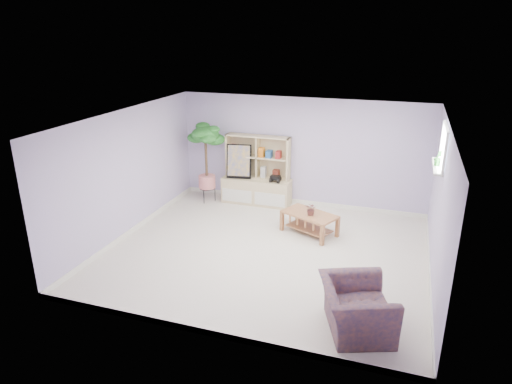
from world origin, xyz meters
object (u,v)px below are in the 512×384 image
(coffee_table, at_px, (309,223))
(armchair, at_px, (356,305))
(floor_tree, at_px, (206,163))
(storage_unit, at_px, (257,170))

(coffee_table, bearing_deg, armchair, -41.33)
(armchair, bearing_deg, floor_tree, 25.16)
(storage_unit, relative_size, floor_tree, 0.86)
(floor_tree, bearing_deg, coffee_table, -20.79)
(coffee_table, distance_m, armchair, 3.01)
(storage_unit, xyz_separation_m, armchair, (2.71, -3.99, -0.40))
(floor_tree, xyz_separation_m, armchair, (3.81, -3.73, -0.53))
(coffee_table, bearing_deg, storage_unit, 165.04)
(storage_unit, bearing_deg, floor_tree, -167.04)
(coffee_table, height_order, floor_tree, floor_tree)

